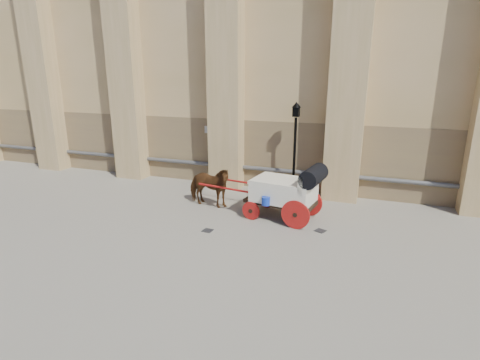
% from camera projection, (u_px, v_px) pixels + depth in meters
% --- Properties ---
extents(ground, '(90.00, 90.00, 0.00)m').
position_uv_depth(ground, '(216.00, 217.00, 13.49)').
color(ground, gray).
rests_on(ground, ground).
extents(horse, '(2.01, 1.08, 1.63)m').
position_uv_depth(horse, '(209.00, 186.00, 14.37)').
color(horse, '#583417').
rests_on(horse, ground).
extents(carriage, '(4.74, 1.93, 2.02)m').
position_uv_depth(carriage, '(288.00, 190.00, 13.05)').
color(carriage, black).
rests_on(carriage, ground).
extents(street_lamp, '(0.37, 0.37, 3.91)m').
position_uv_depth(street_lamp, '(295.00, 147.00, 15.15)').
color(street_lamp, black).
rests_on(street_lamp, ground).
extents(drain_grate_near, '(0.35, 0.35, 0.01)m').
position_uv_depth(drain_grate_near, '(208.00, 230.00, 12.36)').
color(drain_grate_near, black).
rests_on(drain_grate_near, ground).
extents(drain_grate_far, '(0.42, 0.42, 0.01)m').
position_uv_depth(drain_grate_far, '(320.00, 231.00, 12.34)').
color(drain_grate_far, black).
rests_on(drain_grate_far, ground).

